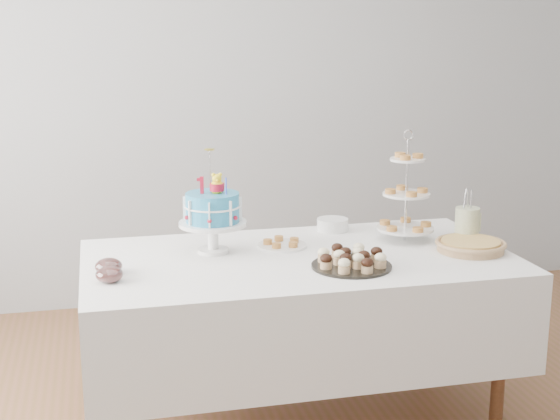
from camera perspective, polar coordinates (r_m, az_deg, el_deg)
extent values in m
cube|color=#9FA2A4|center=(5.05, -3.55, 8.35)|extent=(5.00, 0.04, 2.70)
cube|color=silver|center=(3.58, 1.40, -6.84)|extent=(1.92, 1.02, 0.45)
cylinder|color=brown|center=(3.22, -11.50, -13.59)|extent=(0.06, 0.06, 0.67)
cylinder|color=brown|center=(3.64, 15.76, -10.61)|extent=(0.06, 0.06, 0.67)
cylinder|color=brown|center=(3.90, -11.94, -8.75)|extent=(0.06, 0.06, 0.67)
cylinder|color=brown|center=(4.25, 10.91, -6.84)|extent=(0.06, 0.06, 0.67)
cylinder|color=#2C8EBF|center=(3.53, -4.96, 0.19)|extent=(0.24, 0.24, 0.13)
torus|color=white|center=(3.53, -4.96, 0.30)|extent=(0.26, 0.26, 0.01)
cube|color=#B6132A|center=(3.50, -5.73, 1.83)|extent=(0.03, 0.02, 0.08)
cylinder|color=blue|center=(3.47, -3.97, 1.75)|extent=(0.01, 0.01, 0.08)
cylinder|color=silver|center=(3.53, -5.13, 2.84)|extent=(0.00, 0.00, 0.19)
cylinder|color=gold|center=(3.51, -5.17, 4.44)|extent=(0.05, 0.05, 0.01)
cylinder|color=black|center=(3.36, 5.25, -4.10)|extent=(0.35, 0.35, 0.01)
ellipsoid|color=black|center=(3.33, 4.17, -3.36)|extent=(0.05, 0.05, 0.04)
ellipsoid|color=beige|center=(3.37, 6.36, -3.20)|extent=(0.05, 0.05, 0.04)
cylinder|color=tan|center=(3.69, 13.76, -2.66)|extent=(0.30, 0.30, 0.04)
cylinder|color=tan|center=(3.68, 13.78, -2.31)|extent=(0.27, 0.27, 0.02)
torus|color=tan|center=(3.68, 13.77, -2.38)|extent=(0.32, 0.32, 0.02)
cylinder|color=silver|center=(3.76, 9.24, 1.44)|extent=(0.01, 0.01, 0.49)
cylinder|color=white|center=(3.81, 9.14, -1.32)|extent=(0.28, 0.28, 0.01)
cylinder|color=white|center=(3.77, 9.23, 1.15)|extent=(0.23, 0.23, 0.01)
cylinder|color=white|center=(3.74, 9.32, 3.67)|extent=(0.17, 0.17, 0.01)
torus|color=silver|center=(3.72, 9.39, 5.44)|extent=(0.05, 0.01, 0.05)
cylinder|color=white|center=(3.95, 3.87, -1.08)|extent=(0.16, 0.16, 0.06)
cylinder|color=white|center=(3.66, 0.15, -2.62)|extent=(0.23, 0.23, 0.01)
ellipsoid|color=silver|center=(3.33, -12.42, -4.04)|extent=(0.11, 0.11, 0.07)
cylinder|color=#5B0E07|center=(3.33, -12.42, -4.13)|extent=(0.08, 0.08, 0.03)
ellipsoid|color=silver|center=(3.22, -12.37, -4.62)|extent=(0.11, 0.11, 0.07)
cylinder|color=#5B0E07|center=(3.23, -12.37, -4.71)|extent=(0.08, 0.08, 0.03)
cylinder|color=white|center=(3.82, 13.52, -1.07)|extent=(0.12, 0.12, 0.17)
cylinder|color=white|center=(3.83, 14.41, -0.87)|extent=(0.01, 0.01, 0.09)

